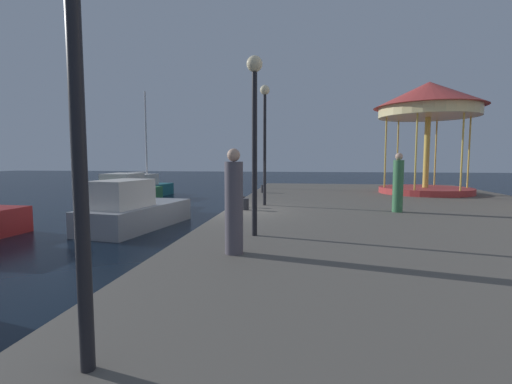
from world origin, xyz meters
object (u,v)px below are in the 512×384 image
carousel (428,110)px  lamp_post_mid_promenade (255,113)px  bollard_center (241,202)px  sailboat_teal (141,188)px  bollard_north (245,204)px  lamp_post_near_edge (73,25)px  person_by_the_water (398,184)px  motorboat_green (127,196)px  bollard_south (263,189)px  lamp_post_far_end (265,124)px  person_near_carousel (234,205)px  motorboat_grey (134,210)px

carousel → lamp_post_mid_promenade: size_ratio=1.39×
carousel → bollard_center: size_ratio=14.05×
sailboat_teal → bollard_north: (8.89, -10.84, 0.40)m
lamp_post_near_edge → bollard_center: size_ratio=10.16×
sailboat_teal → lamp_post_mid_promenade: 18.18m
bollard_north → person_by_the_water: person_by_the_water is taller
motorboat_green → bollard_south: motorboat_green is taller
motorboat_green → person_by_the_water: bearing=-20.9°
motorboat_green → lamp_post_mid_promenade: 12.12m
bollard_north → carousel: bearing=41.9°
sailboat_teal → lamp_post_mid_promenade: sailboat_teal is taller
lamp_post_mid_promenade → lamp_post_far_end: lamp_post_far_end is taller
bollard_north → person_near_carousel: (0.75, -5.83, 0.72)m
lamp_post_near_edge → lamp_post_far_end: size_ratio=0.90×
bollard_south → motorboat_green: bearing=-165.1°
motorboat_grey → person_by_the_water: (9.32, -0.01, 1.06)m
lamp_post_far_end → bollard_south: 5.90m
bollard_north → bollard_south: (-0.14, 6.51, 0.00)m
carousel → person_near_carousel: 15.47m
sailboat_teal → bollard_north: 14.03m
lamp_post_far_end → person_near_carousel: lamp_post_far_end is taller
motorboat_green → person_near_carousel: bearing=-54.5°
motorboat_green → lamp_post_mid_promenade: lamp_post_mid_promenade is taller
bollard_south → person_near_carousel: size_ratio=0.20×
lamp_post_far_end → bollard_north: 3.22m
lamp_post_near_edge → person_by_the_water: 11.20m
lamp_post_mid_promenade → motorboat_green: bearing=130.8°
bollard_south → lamp_post_far_end: bearing=-82.7°
motorboat_grey → lamp_post_far_end: 5.82m
motorboat_grey → lamp_post_mid_promenade: bearing=-40.6°
motorboat_grey → lamp_post_far_end: size_ratio=1.12×
motorboat_green → person_by_the_water: 12.77m
bollard_north → bollard_south: size_ratio=1.00×
bollard_north → person_near_carousel: size_ratio=0.20×
motorboat_grey → bollard_south: bearing=57.1°
lamp_post_far_end → lamp_post_near_edge: bearing=-91.3°
lamp_post_far_end → person_by_the_water: bearing=-14.5°
carousel → bollard_south: bearing=-174.3°
bollard_north → person_by_the_water: (5.10, 0.20, 0.73)m
person_near_carousel → lamp_post_far_end: bearing=91.9°
lamp_post_mid_promenade → motorboat_grey: bearing=139.4°
motorboat_green → lamp_post_mid_promenade: bearing=-49.2°
lamp_post_mid_promenade → bollard_center: 5.66m
lamp_post_mid_promenade → bollard_south: lamp_post_mid_promenade is taller
motorboat_green → lamp_post_far_end: lamp_post_far_end is taller
lamp_post_far_end → person_by_the_water: size_ratio=2.29×
bollard_south → person_by_the_water: 8.24m
lamp_post_near_edge → lamp_post_mid_promenade: (0.64, 5.56, -0.01)m
person_near_carousel → motorboat_green: bearing=125.5°
carousel → sailboat_teal: bearing=168.4°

